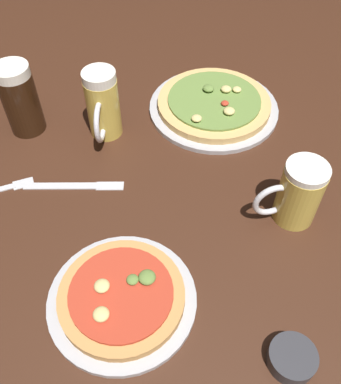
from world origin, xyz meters
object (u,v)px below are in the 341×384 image
(beer_mug_amber, at_px, (298,194))
(beer_mug_dark, at_px, (20,98))
(pizza_plate_near, at_px, (122,297))
(beer_mug_pale, at_px, (103,106))
(knife_right, at_px, (74,186))
(pizza_plate_far, at_px, (214,105))
(ramekin_sauce, at_px, (292,358))

(beer_mug_amber, bearing_deg, beer_mug_dark, 127.98)
(pizza_plate_near, relative_size, beer_mug_amber, 1.86)
(pizza_plate_near, xyz_separation_m, beer_mug_dark, (-0.02, 0.54, 0.07))
(beer_mug_dark, xyz_separation_m, beer_mug_amber, (0.41, -0.52, -0.02))
(pizza_plate_near, relative_size, beer_mug_pale, 1.56)
(beer_mug_pale, height_order, knife_right, beer_mug_pale)
(knife_right, bearing_deg, pizza_plate_near, -92.62)
(pizza_plate_far, xyz_separation_m, beer_mug_pale, (-0.28, 0.05, 0.07))
(pizza_plate_far, height_order, beer_mug_dark, beer_mug_dark)
(beer_mug_pale, bearing_deg, beer_mug_amber, -59.36)
(pizza_plate_far, relative_size, beer_mug_pale, 1.94)
(ramekin_sauce, bearing_deg, pizza_plate_far, 70.21)
(pizza_plate_far, xyz_separation_m, ramekin_sauce, (-0.22, -0.60, -0.00))
(beer_mug_pale, relative_size, ramekin_sauce, 2.16)
(beer_mug_pale, distance_m, knife_right, 0.20)
(beer_mug_dark, distance_m, ramekin_sauce, 0.79)
(beer_mug_amber, distance_m, beer_mug_pale, 0.48)
(beer_mug_amber, bearing_deg, knife_right, 142.94)
(beer_mug_dark, distance_m, beer_mug_amber, 0.66)
(beer_mug_amber, xyz_separation_m, ramekin_sauce, (-0.18, -0.24, -0.06))
(pizza_plate_near, xyz_separation_m, beer_mug_pale, (0.14, 0.43, 0.07))
(pizza_plate_far, relative_size, beer_mug_dark, 1.89)
(pizza_plate_near, distance_m, beer_mug_dark, 0.54)
(pizza_plate_far, bearing_deg, ramekin_sauce, -109.79)
(beer_mug_amber, distance_m, knife_right, 0.47)
(pizza_plate_near, bearing_deg, knife_right, 87.38)
(pizza_plate_near, bearing_deg, ramekin_sauce, -47.82)
(pizza_plate_far, relative_size, ramekin_sauce, 4.20)
(pizza_plate_near, bearing_deg, beer_mug_amber, 2.71)
(pizza_plate_near, relative_size, ramekin_sauce, 3.37)
(knife_right, bearing_deg, beer_mug_amber, -37.06)
(beer_mug_dark, height_order, beer_mug_amber, beer_mug_dark)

